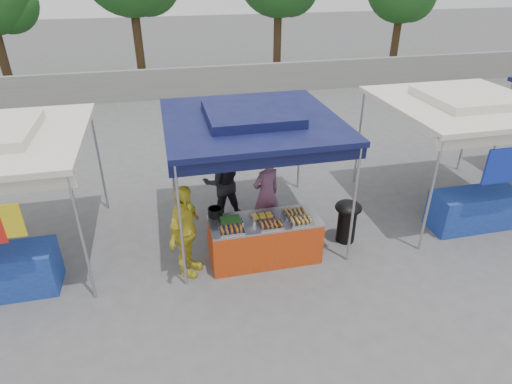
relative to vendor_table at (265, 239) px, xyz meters
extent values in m
plane|color=#504F52|center=(0.00, 0.10, -0.43)|extent=(80.00, 80.00, 0.00)
cube|color=slate|center=(0.00, 11.10, 0.17)|extent=(40.00, 0.25, 1.20)
cylinder|color=#A6A6AC|center=(-1.50, -0.40, 0.72)|extent=(0.05, 0.05, 2.30)
cylinder|color=#A6A6AC|center=(1.50, -0.40, 0.72)|extent=(0.05, 0.05, 2.30)
cylinder|color=#A6A6AC|center=(-1.50, 2.60, 0.72)|extent=(0.05, 0.05, 2.30)
cylinder|color=#A6A6AC|center=(1.50, 2.60, 0.72)|extent=(0.05, 0.05, 2.30)
cube|color=#0E1239|center=(0.00, 1.10, 1.92)|extent=(3.20, 3.20, 0.10)
cube|color=#0E1239|center=(0.00, 1.10, 2.05)|extent=(1.65, 1.65, 0.18)
cube|color=#0E1239|center=(0.00, -0.40, 1.77)|extent=(3.20, 0.04, 0.25)
cylinder|color=#A6A6AC|center=(-3.00, -0.40, 0.72)|extent=(0.05, 0.05, 2.30)
cylinder|color=#A6A6AC|center=(-3.00, 2.60, 0.72)|extent=(0.05, 0.05, 2.30)
cube|color=navy|center=(-4.50, 0.10, -0.03)|extent=(1.80, 0.70, 0.80)
cube|color=gold|center=(-3.95, -0.42, 1.22)|extent=(0.45, 0.04, 0.55)
cylinder|color=#A6A6AC|center=(3.00, -0.40, 0.72)|extent=(0.05, 0.05, 2.30)
cylinder|color=#A6A6AC|center=(3.00, 2.60, 0.72)|extent=(0.05, 0.05, 2.30)
cylinder|color=#A6A6AC|center=(6.00, 2.60, 0.72)|extent=(0.05, 0.05, 2.30)
cube|color=beige|center=(4.50, 1.10, 1.92)|extent=(3.20, 3.20, 0.10)
cube|color=beige|center=(4.50, 1.10, 2.05)|extent=(1.65, 1.65, 0.18)
cube|color=navy|center=(4.50, 0.10, -0.03)|extent=(1.80, 0.70, 0.80)
cube|color=#11259B|center=(4.50, -0.42, 1.22)|extent=(1.00, 0.04, 0.70)
cylinder|color=#A6A6AC|center=(7.00, 2.60, 0.72)|extent=(0.05, 0.05, 2.30)
cylinder|color=#392916|center=(-7.45, 12.94, 1.38)|extent=(0.36, 0.36, 3.60)
sphere|color=#1E531B|center=(-6.85, 13.14, 3.07)|extent=(2.26, 2.26, 2.26)
cylinder|color=#392916|center=(-2.18, 13.10, 1.75)|extent=(0.36, 0.36, 4.35)
cylinder|color=#392916|center=(3.97, 13.43, 1.59)|extent=(0.36, 0.36, 4.03)
cylinder|color=#392916|center=(9.61, 12.85, 1.35)|extent=(0.36, 0.36, 3.55)
cube|color=#AB340F|center=(0.00, 0.00, -0.02)|extent=(2.00, 0.80, 0.81)
cube|color=#A6A6AC|center=(0.00, 0.00, 0.40)|extent=(2.00, 0.80, 0.04)
cube|color=#B1B1B5|center=(-0.65, -0.24, 0.45)|extent=(0.42, 0.30, 0.05)
cube|color=brown|center=(-0.65, -0.24, 0.49)|extent=(0.35, 0.25, 0.02)
cube|color=#B1B1B5|center=(0.04, -0.24, 0.45)|extent=(0.42, 0.30, 0.05)
cube|color=brown|center=(0.04, -0.24, 0.49)|extent=(0.35, 0.25, 0.02)
cube|color=#B1B1B5|center=(0.60, -0.24, 0.45)|extent=(0.42, 0.30, 0.05)
cube|color=olive|center=(0.60, -0.24, 0.49)|extent=(0.35, 0.25, 0.02)
cube|color=#B1B1B5|center=(-0.61, 0.06, 0.45)|extent=(0.42, 0.30, 0.05)
cube|color=#1E4D1A|center=(-0.61, 0.06, 0.49)|extent=(0.35, 0.25, 0.02)
cube|color=#B1B1B5|center=(-0.03, 0.07, 0.45)|extent=(0.42, 0.30, 0.05)
cube|color=gold|center=(-0.03, 0.07, 0.49)|extent=(0.35, 0.25, 0.02)
cube|color=#B1B1B5|center=(0.58, 0.08, 0.45)|extent=(0.42, 0.30, 0.05)
cube|color=olive|center=(0.58, 0.08, 0.49)|extent=(0.35, 0.25, 0.02)
cylinder|color=black|center=(-0.84, 0.35, 0.50)|extent=(0.26, 0.26, 0.15)
cylinder|color=#A6A6AC|center=(-0.22, -0.12, 0.47)|extent=(0.08, 0.08, 0.09)
cylinder|color=black|center=(1.72, 0.21, -0.07)|extent=(0.36, 0.36, 0.70)
ellipsoid|color=black|center=(1.72, 0.21, 0.34)|extent=(0.52, 0.52, 0.24)
cube|color=navy|center=(-0.31, 0.73, -0.29)|extent=(0.46, 0.32, 0.28)
cube|color=navy|center=(0.43, 0.66, -0.29)|extent=(0.46, 0.32, 0.28)
cube|color=navy|center=(0.43, 0.66, -0.02)|extent=(0.43, 0.30, 0.26)
imported|color=#794D6C|center=(0.26, 0.93, 0.43)|extent=(0.73, 0.60, 1.71)
imported|color=black|center=(-0.51, 1.64, 0.43)|extent=(0.86, 0.68, 1.71)
imported|color=gold|center=(-1.43, -0.09, 0.45)|extent=(0.87, 1.10, 1.74)
camera|label=1|loc=(-1.63, -6.28, 4.54)|focal=30.00mm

